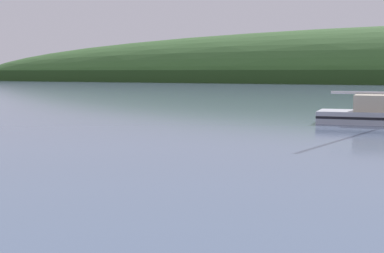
{
  "coord_description": "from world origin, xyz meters",
  "views": [
    {
      "loc": [
        14.06,
        20.7,
        3.68
      ],
      "look_at": [
        -1.18,
        44.93,
        0.91
      ],
      "focal_mm": 53.29,
      "sensor_mm": 36.0,
      "label": 1
    }
  ],
  "objects": []
}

